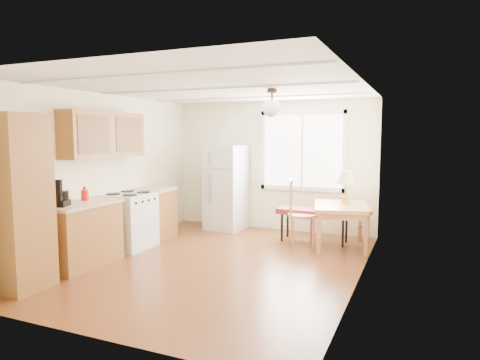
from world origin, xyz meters
The scene contains 11 objects.
room_shell centered at (0.00, 0.00, 1.25)m, with size 4.60×5.60×2.62m.
kitchen_run centered at (-1.72, -0.63, 0.84)m, with size 0.65×3.40×2.20m.
window_unit centered at (0.60, 2.47, 1.55)m, with size 1.64×0.05×1.51m.
pendant_light centered at (0.70, 0.40, 2.24)m, with size 0.26×0.26×0.40m.
refrigerator centered at (-0.83, 2.12, 0.82)m, with size 0.72×0.73×1.65m.
bench centered at (1.01, 1.78, 0.51)m, with size 1.27×0.51×0.58m.
dining_table centered at (1.50, 1.60, 0.61)m, with size 1.09×1.30×0.71m.
chair centered at (0.78, 1.47, 0.64)m, with size 0.54×0.54×1.12m.
table_lamp centered at (1.53, 1.78, 1.10)m, with size 0.31×0.31×0.54m.
coffee_maker centered at (-1.72, -1.19, 1.03)m, with size 0.25×0.29×0.37m.
kettle centered at (-1.80, -0.65, 0.98)m, with size 0.11×0.11×0.21m.
Camera 1 is at (2.69, -5.40, 1.84)m, focal length 32.00 mm.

